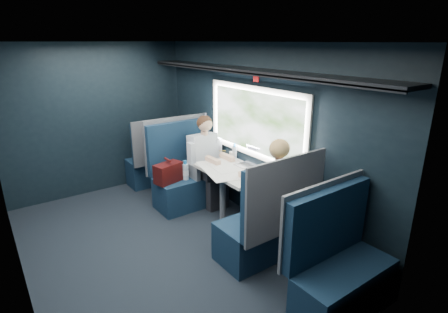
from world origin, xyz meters
TOP-DOWN VIEW (x-y plane):
  - ground at (0.00, 0.00)m, footprint 2.80×4.20m
  - room_shell at (0.02, 0.00)m, footprint 3.00×4.40m
  - table at (1.03, 0.00)m, footprint 0.62×1.00m
  - seat_bay_near at (0.83, 0.87)m, footprint 1.08×0.62m
  - seat_bay_far at (0.85, -0.87)m, footprint 1.04×0.62m
  - seat_row_front at (0.85, 1.80)m, footprint 1.04×0.51m
  - seat_row_back at (0.85, -1.80)m, footprint 1.04×0.51m
  - man at (1.10, 0.70)m, footprint 0.53×0.56m
  - woman at (1.10, -0.71)m, footprint 0.53×0.56m
  - papers at (0.98, 0.08)m, footprint 0.72×0.90m
  - laptop at (1.35, -0.03)m, footprint 0.28×0.36m
  - bottle_small at (1.33, 0.35)m, footprint 0.06×0.06m
  - cup at (1.33, 0.42)m, footprint 0.07×0.07m

SIDE VIEW (x-z plane):
  - ground at x=0.00m, z-range -0.01..0.00m
  - seat_row_front at x=0.85m, z-range -0.17..0.99m
  - seat_row_back at x=0.85m, z-range -0.17..0.99m
  - seat_bay_far at x=0.85m, z-range -0.22..1.04m
  - seat_bay_near at x=0.83m, z-range -0.20..1.06m
  - table at x=1.03m, z-range 0.29..1.03m
  - man at x=1.10m, z-range 0.06..1.38m
  - woman at x=1.10m, z-range 0.07..1.39m
  - papers at x=0.98m, z-range 0.74..0.75m
  - cup at x=1.33m, z-range 0.74..0.82m
  - laptop at x=1.35m, z-range 0.68..0.94m
  - bottle_small at x=1.33m, z-range 0.73..0.94m
  - room_shell at x=0.02m, z-range 0.28..2.68m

